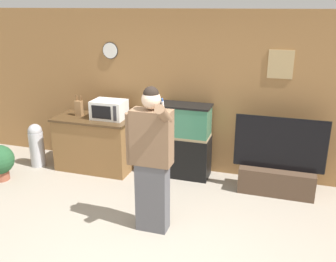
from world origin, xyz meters
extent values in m
cube|color=olive|center=(0.00, 2.59, 1.30)|extent=(10.00, 0.06, 2.60)
cube|color=tan|center=(1.13, 2.55, 1.83)|extent=(0.36, 0.02, 0.41)
cylinder|color=white|center=(-1.58, 2.55, 1.94)|extent=(0.25, 0.03, 0.25)
cylinder|color=black|center=(-1.58, 2.55, 1.94)|extent=(0.27, 0.01, 0.27)
cube|color=brown|center=(-1.73, 2.10, 0.43)|extent=(1.25, 0.64, 0.86)
cube|color=#48321C|center=(-1.73, 2.10, 0.88)|extent=(1.29, 0.68, 0.03)
cube|color=white|center=(-1.46, 2.15, 1.05)|extent=(0.53, 0.38, 0.30)
cube|color=black|center=(-1.50, 1.95, 1.05)|extent=(0.33, 0.01, 0.21)
cube|color=#2D2D33|center=(-1.27, 1.95, 1.05)|extent=(0.05, 0.01, 0.24)
cube|color=olive|center=(-2.00, 2.13, 1.03)|extent=(0.12, 0.08, 0.25)
cylinder|color=brown|center=(-2.04, 2.14, 1.20)|extent=(0.02, 0.02, 0.10)
cylinder|color=brown|center=(-1.96, 2.14, 1.20)|extent=(0.02, 0.02, 0.09)
cylinder|color=brown|center=(-2.04, 2.17, 1.19)|extent=(0.02, 0.02, 0.07)
cylinder|color=brown|center=(-1.96, 2.17, 1.19)|extent=(0.02, 0.02, 0.08)
cube|color=black|center=(-0.23, 2.28, 0.33)|extent=(0.84, 0.41, 0.66)
cube|color=#937F5B|center=(-0.23, 2.28, 0.68)|extent=(0.81, 0.39, 0.04)
cube|color=#387556|center=(-0.23, 2.28, 0.93)|extent=(0.80, 0.39, 0.51)
cube|color=black|center=(-0.23, 2.28, 1.18)|extent=(0.84, 0.41, 0.03)
cube|color=#4C3828|center=(1.23, 2.12, 0.19)|extent=(1.08, 0.40, 0.38)
cube|color=black|center=(1.23, 2.12, 0.76)|extent=(1.27, 0.05, 0.76)
cube|color=black|center=(1.23, 2.14, 0.76)|extent=(1.30, 0.01, 0.79)
cube|color=#515156|center=(-0.19, 0.68, 0.44)|extent=(0.38, 0.21, 0.88)
cube|color=brown|center=(-0.19, 0.68, 1.20)|extent=(0.47, 0.23, 0.66)
sphere|color=beige|center=(-0.19, 0.68, 1.65)|extent=(0.22, 0.22, 0.22)
sphere|color=black|center=(-0.19, 0.68, 1.71)|extent=(0.18, 0.18, 0.18)
cylinder|color=brown|center=(-0.45, 0.68, 1.16)|extent=(0.12, 0.12, 0.62)
cylinder|color=brown|center=(0.00, 0.53, 1.54)|extent=(0.11, 0.34, 0.29)
cylinder|color=white|center=(0.00, 0.51, 1.64)|extent=(0.02, 0.06, 0.11)
cylinder|color=#2856B2|center=(0.00, 0.49, 1.70)|extent=(0.02, 0.03, 0.05)
cylinder|color=brown|center=(-2.96, 1.24, 0.07)|extent=(0.25, 0.25, 0.14)
cylinder|color=#B7B7BC|center=(-2.74, 1.90, 0.30)|extent=(0.25, 0.25, 0.60)
sphere|color=#ADADB2|center=(-2.74, 1.90, 0.63)|extent=(0.23, 0.23, 0.23)
camera|label=1|loc=(1.21, -3.13, 2.66)|focal=40.00mm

